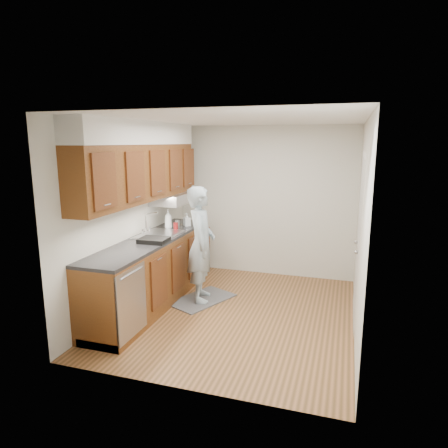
{
  "coord_description": "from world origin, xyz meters",
  "views": [
    {
      "loc": [
        1.33,
        -4.78,
        2.24
      ],
      "look_at": [
        -0.24,
        0.25,
        1.15
      ],
      "focal_mm": 32.0,
      "sensor_mm": 36.0,
      "label": 1
    }
  ],
  "objects_px": {
    "person": "(201,237)",
    "steel_can": "(177,224)",
    "soap_bottle_b": "(187,220)",
    "dish_rack": "(154,240)",
    "soap_bottle_a": "(168,219)",
    "soda_can": "(176,226)"
  },
  "relations": [
    {
      "from": "soap_bottle_b",
      "to": "steel_can",
      "type": "xyz_separation_m",
      "value": [
        -0.08,
        -0.21,
        -0.04
      ]
    },
    {
      "from": "person",
      "to": "steel_can",
      "type": "distance_m",
      "value": 0.67
    },
    {
      "from": "soda_can",
      "to": "soap_bottle_a",
      "type": "bearing_deg",
      "value": 158.02
    },
    {
      "from": "person",
      "to": "dish_rack",
      "type": "distance_m",
      "value": 0.68
    },
    {
      "from": "steel_can",
      "to": "soap_bottle_b",
      "type": "bearing_deg",
      "value": 69.76
    },
    {
      "from": "soap_bottle_b",
      "to": "soda_can",
      "type": "xyz_separation_m",
      "value": [
        -0.04,
        -0.34,
        -0.04
      ]
    },
    {
      "from": "person",
      "to": "soda_can",
      "type": "bearing_deg",
      "value": 45.14
    },
    {
      "from": "dish_rack",
      "to": "steel_can",
      "type": "bearing_deg",
      "value": 90.91
    },
    {
      "from": "soap_bottle_a",
      "to": "steel_can",
      "type": "distance_m",
      "value": 0.16
    },
    {
      "from": "person",
      "to": "soap_bottle_a",
      "type": "distance_m",
      "value": 0.74
    },
    {
      "from": "soap_bottle_b",
      "to": "person",
      "type": "bearing_deg",
      "value": -52.52
    },
    {
      "from": "soda_can",
      "to": "dish_rack",
      "type": "relative_size",
      "value": 0.32
    },
    {
      "from": "soap_bottle_a",
      "to": "soda_can",
      "type": "bearing_deg",
      "value": -21.98
    },
    {
      "from": "soap_bottle_a",
      "to": "dish_rack",
      "type": "height_order",
      "value": "soap_bottle_a"
    },
    {
      "from": "person",
      "to": "soap_bottle_a",
      "type": "bearing_deg",
      "value": 46.36
    },
    {
      "from": "person",
      "to": "soda_can",
      "type": "xyz_separation_m",
      "value": [
        -0.5,
        0.26,
        0.06
      ]
    },
    {
      "from": "soap_bottle_a",
      "to": "soap_bottle_b",
      "type": "distance_m",
      "value": 0.34
    },
    {
      "from": "soda_can",
      "to": "steel_can",
      "type": "height_order",
      "value": "steel_can"
    },
    {
      "from": "soap_bottle_b",
      "to": "dish_rack",
      "type": "relative_size",
      "value": 0.55
    },
    {
      "from": "steel_can",
      "to": "dish_rack",
      "type": "bearing_deg",
      "value": -86.52
    },
    {
      "from": "soap_bottle_a",
      "to": "soda_can",
      "type": "xyz_separation_m",
      "value": [
        0.15,
        -0.06,
        -0.09
      ]
    },
    {
      "from": "soda_can",
      "to": "dish_rack",
      "type": "xyz_separation_m",
      "value": [
        0.02,
        -0.74,
        -0.03
      ]
    }
  ]
}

